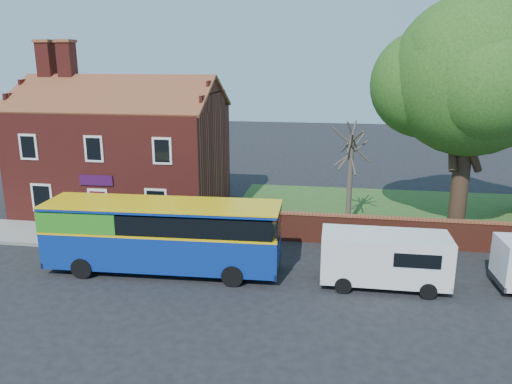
# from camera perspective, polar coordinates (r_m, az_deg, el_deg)

# --- Properties ---
(ground) EXTENTS (120.00, 120.00, 0.00)m
(ground) POSITION_cam_1_polar(r_m,az_deg,el_deg) (21.52, -9.27, -11.28)
(ground) COLOR black
(ground) RESTS_ON ground
(pavement) EXTENTS (18.00, 3.50, 0.12)m
(pavement) POSITION_cam_1_polar(r_m,az_deg,el_deg) (29.05, -18.88, -4.76)
(pavement) COLOR gray
(pavement) RESTS_ON ground
(kerb) EXTENTS (18.00, 0.15, 0.14)m
(kerb) POSITION_cam_1_polar(r_m,az_deg,el_deg) (27.62, -20.57, -5.90)
(kerb) COLOR slate
(kerb) RESTS_ON ground
(grass_strip) EXTENTS (26.00, 12.00, 0.04)m
(grass_strip) POSITION_cam_1_polar(r_m,az_deg,el_deg) (33.28, 20.32, -2.50)
(grass_strip) COLOR #426B28
(grass_strip) RESTS_ON ground
(shop_building) EXTENTS (12.30, 8.13, 10.50)m
(shop_building) POSITION_cam_1_polar(r_m,az_deg,el_deg) (33.20, -14.79, 3.94)
(shop_building) COLOR maroon
(shop_building) RESTS_ON ground
(boundary_wall) EXTENTS (22.00, 0.38, 1.60)m
(boundary_wall) POSITION_cam_1_polar(r_m,az_deg,el_deg) (27.46, 22.71, -4.59)
(boundary_wall) COLOR maroon
(boundary_wall) RESTS_ON ground
(bus) EXTENTS (10.71, 3.11, 3.23)m
(bus) POSITION_cam_1_polar(r_m,az_deg,el_deg) (23.12, -11.40, -4.58)
(bus) COLOR navy
(bus) RESTS_ON ground
(van_near) EXTENTS (5.33, 2.25, 2.34)m
(van_near) POSITION_cam_1_polar(r_m,az_deg,el_deg) (22.02, 14.51, -7.23)
(van_near) COLOR white
(van_near) RESTS_ON ground
(large_tree) EXTENTS (10.46, 8.28, 12.76)m
(large_tree) POSITION_cam_1_polar(r_m,az_deg,el_deg) (28.79, 23.45, 11.56)
(large_tree) COLOR black
(large_tree) RESTS_ON ground
(bare_tree) EXTENTS (2.18, 2.60, 5.82)m
(bare_tree) POSITION_cam_1_polar(r_m,az_deg,el_deg) (29.15, 10.69, 1.86)
(bare_tree) COLOR #4C4238
(bare_tree) RESTS_ON ground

